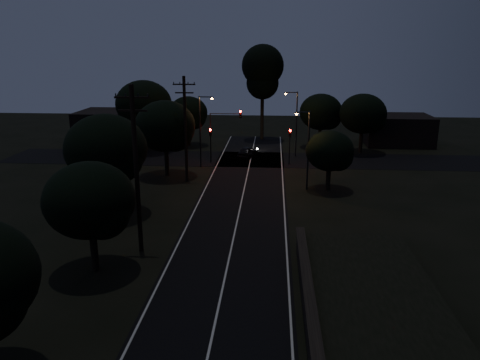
{
  "coord_description": "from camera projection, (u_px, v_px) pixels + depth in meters",
  "views": [
    {
      "loc": [
        2.7,
        -13.34,
        13.18
      ],
      "look_at": [
        0.0,
        24.0,
        2.5
      ],
      "focal_mm": 35.0,
      "sensor_mm": 36.0,
      "label": 1
    }
  ],
  "objects": [
    {
      "name": "signal_left",
      "position": [
        211.0,
        139.0,
        54.49
      ],
      "size": [
        0.28,
        0.35,
        4.1
      ],
      "color": "black",
      "rests_on": "ground"
    },
    {
      "name": "utility_pole_mid",
      "position": [
        136.0,
        168.0,
        29.83
      ],
      "size": [
        2.2,
        0.3,
        11.0
      ],
      "color": "black",
      "rests_on": "ground"
    },
    {
      "name": "tree_left_b",
      "position": [
        92.0,
        202.0,
        27.34
      ],
      "size": [
        5.36,
        5.36,
        6.81
      ],
      "color": "black",
      "rests_on": "ground"
    },
    {
      "name": "utility_pole_far",
      "position": [
        185.0,
        128.0,
        46.2
      ],
      "size": [
        2.2,
        0.3,
        10.5
      ],
      "color": "black",
      "rests_on": "ground"
    },
    {
      "name": "signal_mast",
      "position": [
        225.0,
        126.0,
        53.97
      ],
      "size": [
        3.7,
        0.35,
        6.25
      ],
      "color": "black",
      "rests_on": "ground"
    },
    {
      "name": "building_right",
      "position": [
        397.0,
        130.0,
        65.5
      ],
      "size": [
        9.0,
        7.0,
        4.0
      ],
      "primitive_type": "cube",
      "color": "black",
      "rests_on": "ground"
    },
    {
      "name": "tree_left_c",
      "position": [
        108.0,
        151.0,
        36.83
      ],
      "size": [
        6.48,
        6.48,
        8.19
      ],
      "color": "black",
      "rests_on": "ground"
    },
    {
      "name": "tree_far_w",
      "position": [
        145.0,
        105.0,
        59.9
      ],
      "size": [
        7.17,
        7.17,
        9.15
      ],
      "color": "black",
      "rests_on": "ground"
    },
    {
      "name": "tree_far_nw",
      "position": [
        189.0,
        114.0,
        63.87
      ],
      "size": [
        5.32,
        5.32,
        6.73
      ],
      "color": "black",
      "rests_on": "ground"
    },
    {
      "name": "road_surface",
      "position": [
        245.0,
        184.0,
        46.45
      ],
      "size": [
        60.0,
        70.0,
        0.03
      ],
      "color": "black",
      "rests_on": "ground"
    },
    {
      "name": "streetlight_c",
      "position": [
        307.0,
        145.0,
        43.78
      ],
      "size": [
        1.46,
        0.26,
        7.5
      ],
      "color": "black",
      "rests_on": "ground"
    },
    {
      "name": "tree_right_a",
      "position": [
        331.0,
        152.0,
        43.7
      ],
      "size": [
        4.51,
        4.51,
        5.73
      ],
      "color": "black",
      "rests_on": "ground"
    },
    {
      "name": "tree_far_ne",
      "position": [
        322.0,
        113.0,
        62.53
      ],
      "size": [
        5.7,
        5.7,
        7.21
      ],
      "color": "black",
      "rests_on": "ground"
    },
    {
      "name": "streetlight_a",
      "position": [
        202.0,
        126.0,
        52.14
      ],
      "size": [
        1.66,
        0.26,
        8.0
      ],
      "color": "black",
      "rests_on": "ground"
    },
    {
      "name": "tall_pine",
      "position": [
        263.0,
        71.0,
        66.59
      ],
      "size": [
        5.99,
        5.99,
        13.61
      ],
      "color": "black",
      "rests_on": "ground"
    },
    {
      "name": "signal_right",
      "position": [
        290.0,
        140.0,
        53.86
      ],
      "size": [
        0.28,
        0.35,
        4.1
      ],
      "color": "black",
      "rests_on": "ground"
    },
    {
      "name": "tree_far_e",
      "position": [
        365.0,
        115.0,
        59.24
      ],
      "size": [
        5.94,
        5.94,
        7.54
      ],
      "color": "black",
      "rests_on": "ground"
    },
    {
      "name": "car",
      "position": [
        248.0,
        152.0,
        57.98
      ],
      "size": [
        2.7,
        4.22,
        1.34
      ],
      "primitive_type": "imported",
      "rotation": [
        0.0,
        0.0,
        2.83
      ],
      "color": "black",
      "rests_on": "ground"
    },
    {
      "name": "building_left",
      "position": [
        116.0,
        126.0,
        67.26
      ],
      "size": [
        10.0,
        8.0,
        4.4
      ],
      "primitive_type": "cube",
      "color": "black",
      "rests_on": "ground"
    },
    {
      "name": "tree_left_d",
      "position": [
        167.0,
        128.0,
        48.25
      ],
      "size": [
        6.27,
        6.27,
        7.95
      ],
      "color": "black",
      "rests_on": "ground"
    },
    {
      "name": "streetlight_b",
      "position": [
        295.0,
        119.0,
        57.16
      ],
      "size": [
        1.66,
        0.26,
        8.0
      ],
      "color": "black",
      "rests_on": "ground"
    }
  ]
}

